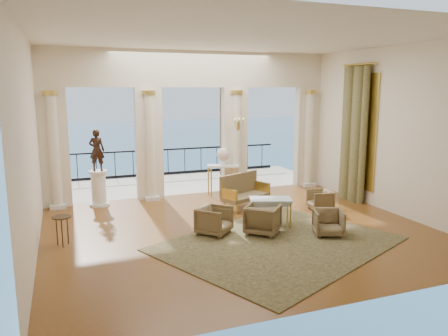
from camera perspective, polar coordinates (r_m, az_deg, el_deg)
name	(u,v)px	position (r m, az deg, el deg)	size (l,w,h in m)	color
floor	(240,230)	(10.63, 2.06, -8.11)	(9.00, 9.00, 0.00)	#52270F
room_walls	(261,112)	(9.07, 4.90, 7.24)	(9.00, 9.00, 9.00)	#F6E8CF
arcade	(193,114)	(13.71, -4.05, 7.06)	(9.00, 0.56, 4.50)	#F4E5C5
terrace	(179,184)	(15.96, -5.95, -2.06)	(10.00, 3.60, 0.10)	#B2A691
balustrade	(168,164)	(17.40, -7.31, 0.49)	(9.00, 0.06, 1.03)	black
palm_tree	(222,69)	(16.97, -0.21, 12.81)	(2.00, 2.00, 4.50)	#4C3823
sea	(90,150)	(70.04, -17.15, 2.21)	(160.00, 160.00, 0.00)	#205180
curtain	(353,134)	(13.61, 16.54, 4.25)	(0.33, 1.40, 4.09)	brown
window_frame	(359,131)	(13.71, 17.18, 4.60)	(0.04, 1.60, 3.40)	gold
wall_sconce	(238,125)	(13.90, 1.90, 5.66)	(0.30, 0.11, 0.33)	gold
rug	(279,244)	(9.80, 7.16, -9.76)	(4.83, 3.75, 0.02)	#282F16
armchair_a	(214,219)	(10.25, -1.27, -6.68)	(0.70, 0.66, 0.72)	#42351D
armchair_b	(328,221)	(10.45, 13.49, -6.80)	(0.65, 0.61, 0.67)	#42351D
armchair_c	(320,199)	(12.54, 12.44, -3.99)	(0.61, 0.57, 0.62)	#42351D
armchair_d	(263,218)	(10.31, 5.10, -6.50)	(0.74, 0.70, 0.76)	#42351D
settee	(243,191)	(12.50, 2.51, -3.00)	(1.59, 1.16, 0.97)	#42351D
game_table	(271,201)	(10.85, 6.12, -4.36)	(1.14, 0.86, 0.69)	#A7C2CD
pedestal	(99,189)	(13.15, -16.04, -2.64)	(0.57, 0.57, 1.04)	silver
statue	(97,150)	(12.95, -16.29, 2.26)	(0.43, 0.29, 1.19)	black
console_table	(223,170)	(13.95, -0.13, -0.27)	(1.08, 0.74, 0.96)	silver
urn	(223,156)	(13.87, -0.13, 1.64)	(0.41, 0.41, 0.54)	white
side_table	(61,221)	(10.09, -20.46, -6.45)	(0.40, 0.40, 0.65)	black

